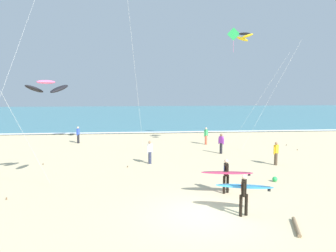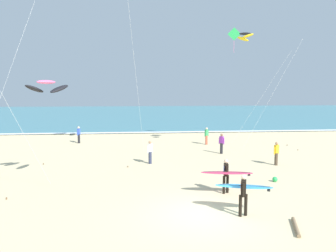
{
  "view_description": "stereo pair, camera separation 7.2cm",
  "coord_description": "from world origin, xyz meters",
  "px_view_note": "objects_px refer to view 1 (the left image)",
  "views": [
    {
      "loc": [
        -2.68,
        -12.68,
        5.09
      ],
      "look_at": [
        -0.95,
        5.18,
        3.07
      ],
      "focal_mm": 34.97,
      "sensor_mm": 36.0,
      "label": 1
    },
    {
      "loc": [
        -2.6,
        -12.68,
        5.09
      ],
      "look_at": [
        -0.95,
        5.18,
        3.07
      ],
      "focal_mm": 34.97,
      "sensor_mm": 36.0,
      "label": 2
    }
  ],
  "objects_px": {
    "bystander_green_top": "(206,136)",
    "driftwood_log": "(296,227)",
    "beach_ball": "(275,179)",
    "surfer_lead": "(244,189)",
    "bystander_white_top": "(150,152)",
    "kite_diamond_emerald_mid": "(236,39)",
    "kite_arc_charcoal_high": "(245,37)",
    "surfer_trailing": "(227,173)",
    "bystander_blue_top": "(78,135)",
    "bystander_purple_top": "(221,143)",
    "bystander_yellow_top": "(276,153)",
    "kite_arc_rose_far": "(46,87)"
  },
  "relations": [
    {
      "from": "kite_arc_rose_far",
      "to": "surfer_trailing",
      "type": "bearing_deg",
      "value": -14.58
    },
    {
      "from": "kite_arc_charcoal_high",
      "to": "bystander_white_top",
      "type": "relative_size",
      "value": 6.05
    },
    {
      "from": "kite_arc_charcoal_high",
      "to": "beach_ball",
      "type": "bearing_deg",
      "value": -97.19
    },
    {
      "from": "surfer_lead",
      "to": "kite_diamond_emerald_mid",
      "type": "xyz_separation_m",
      "value": [
        4.68,
        16.99,
        8.56
      ]
    },
    {
      "from": "kite_diamond_emerald_mid",
      "to": "kite_arc_charcoal_high",
      "type": "relative_size",
      "value": 1.11
    },
    {
      "from": "surfer_trailing",
      "to": "bystander_blue_top",
      "type": "height_order",
      "value": "surfer_trailing"
    },
    {
      "from": "surfer_trailing",
      "to": "kite_diamond_emerald_mid",
      "type": "xyz_separation_m",
      "value": [
        4.69,
        14.43,
        8.56
      ]
    },
    {
      "from": "kite_diamond_emerald_mid",
      "to": "beach_ball",
      "type": "bearing_deg",
      "value": -96.44
    },
    {
      "from": "surfer_lead",
      "to": "surfer_trailing",
      "type": "xyz_separation_m",
      "value": [
        -0.01,
        2.56,
        0.0
      ]
    },
    {
      "from": "surfer_trailing",
      "to": "bystander_yellow_top",
      "type": "relative_size",
      "value": 1.6
    },
    {
      "from": "bystander_white_top",
      "to": "beach_ball",
      "type": "xyz_separation_m",
      "value": [
        6.71,
        -5.07,
        -0.67
      ]
    },
    {
      "from": "bystander_green_top",
      "to": "beach_ball",
      "type": "relative_size",
      "value": 5.68
    },
    {
      "from": "bystander_green_top",
      "to": "driftwood_log",
      "type": "bearing_deg",
      "value": -91.76
    },
    {
      "from": "bystander_yellow_top",
      "to": "surfer_lead",
      "type": "bearing_deg",
      "value": -121.11
    },
    {
      "from": "surfer_lead",
      "to": "kite_diamond_emerald_mid",
      "type": "distance_m",
      "value": 19.59
    },
    {
      "from": "kite_diamond_emerald_mid",
      "to": "driftwood_log",
      "type": "bearing_deg",
      "value": -99.78
    },
    {
      "from": "surfer_lead",
      "to": "beach_ball",
      "type": "relative_size",
      "value": 8.58
    },
    {
      "from": "surfer_lead",
      "to": "bystander_green_top",
      "type": "distance_m",
      "value": 16.98
    },
    {
      "from": "kite_arc_charcoal_high",
      "to": "bystander_blue_top",
      "type": "bearing_deg",
      "value": 160.4
    },
    {
      "from": "bystander_green_top",
      "to": "driftwood_log",
      "type": "distance_m",
      "value": 18.42
    },
    {
      "from": "kite_diamond_emerald_mid",
      "to": "beach_ball",
      "type": "relative_size",
      "value": 37.99
    },
    {
      "from": "surfer_lead",
      "to": "bystander_white_top",
      "type": "distance_m",
      "value": 10.11
    },
    {
      "from": "bystander_blue_top",
      "to": "driftwood_log",
      "type": "xyz_separation_m",
      "value": [
        11.33,
        -20.27,
        -0.74
      ]
    },
    {
      "from": "bystander_purple_top",
      "to": "bystander_blue_top",
      "type": "height_order",
      "value": "same"
    },
    {
      "from": "bystander_green_top",
      "to": "bystander_blue_top",
      "type": "height_order",
      "value": "same"
    },
    {
      "from": "surfer_trailing",
      "to": "bystander_yellow_top",
      "type": "height_order",
      "value": "surfer_trailing"
    },
    {
      "from": "kite_arc_charcoal_high",
      "to": "bystander_blue_top",
      "type": "height_order",
      "value": "kite_arc_charcoal_high"
    },
    {
      "from": "bystander_purple_top",
      "to": "driftwood_log",
      "type": "xyz_separation_m",
      "value": [
        -0.85,
        -14.06,
        -0.74
      ]
    },
    {
      "from": "kite_arc_rose_far",
      "to": "kite_arc_charcoal_high",
      "type": "distance_m",
      "value": 16.49
    },
    {
      "from": "kite_diamond_emerald_mid",
      "to": "bystander_green_top",
      "type": "xyz_separation_m",
      "value": [
        -2.63,
        -0.13,
        -8.8
      ]
    },
    {
      "from": "kite_arc_charcoal_high",
      "to": "bystander_blue_top",
      "type": "distance_m",
      "value": 17.36
    },
    {
      "from": "kite_diamond_emerald_mid",
      "to": "bystander_yellow_top",
      "type": "height_order",
      "value": "kite_diamond_emerald_mid"
    },
    {
      "from": "kite_diamond_emerald_mid",
      "to": "bystander_yellow_top",
      "type": "distance_m",
      "value": 12.39
    },
    {
      "from": "kite_arc_rose_far",
      "to": "kite_arc_charcoal_high",
      "type": "xyz_separation_m",
      "value": [
        13.35,
        8.78,
        4.08
      ]
    },
    {
      "from": "bystander_green_top",
      "to": "beach_ball",
      "type": "bearing_deg",
      "value": -84.41
    },
    {
      "from": "surfer_lead",
      "to": "bystander_white_top",
      "type": "xyz_separation_m",
      "value": [
        -3.44,
        9.5,
        -0.24
      ]
    },
    {
      "from": "kite_diamond_emerald_mid",
      "to": "bystander_green_top",
      "type": "distance_m",
      "value": 9.19
    },
    {
      "from": "kite_arc_rose_far",
      "to": "kite_arc_charcoal_high",
      "type": "height_order",
      "value": "kite_arc_charcoal_high"
    },
    {
      "from": "bystander_blue_top",
      "to": "driftwood_log",
      "type": "height_order",
      "value": "bystander_blue_top"
    },
    {
      "from": "bystander_purple_top",
      "to": "bystander_white_top",
      "type": "bearing_deg",
      "value": -152.47
    },
    {
      "from": "kite_diamond_emerald_mid",
      "to": "kite_arc_rose_far",
      "type": "distance_m",
      "value": 18.74
    },
    {
      "from": "surfer_lead",
      "to": "beach_ball",
      "type": "height_order",
      "value": "surfer_lead"
    },
    {
      "from": "bystander_white_top",
      "to": "kite_arc_charcoal_high",
      "type": "bearing_deg",
      "value": 27.78
    },
    {
      "from": "kite_arc_rose_far",
      "to": "beach_ball",
      "type": "relative_size",
      "value": 19.85
    },
    {
      "from": "kite_arc_charcoal_high",
      "to": "bystander_purple_top",
      "type": "relative_size",
      "value": 6.05
    },
    {
      "from": "kite_diamond_emerald_mid",
      "to": "bystander_purple_top",
      "type": "distance_m",
      "value": 10.15
    },
    {
      "from": "bystander_white_top",
      "to": "beach_ball",
      "type": "relative_size",
      "value": 5.68
    },
    {
      "from": "bystander_purple_top",
      "to": "surfer_lead",
      "type": "bearing_deg",
      "value": -100.57
    },
    {
      "from": "beach_ball",
      "to": "driftwood_log",
      "type": "xyz_separation_m",
      "value": [
        -1.78,
        -5.98,
        -0.07
      ]
    },
    {
      "from": "bystander_yellow_top",
      "to": "beach_ball",
      "type": "relative_size",
      "value": 5.68
    }
  ]
}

